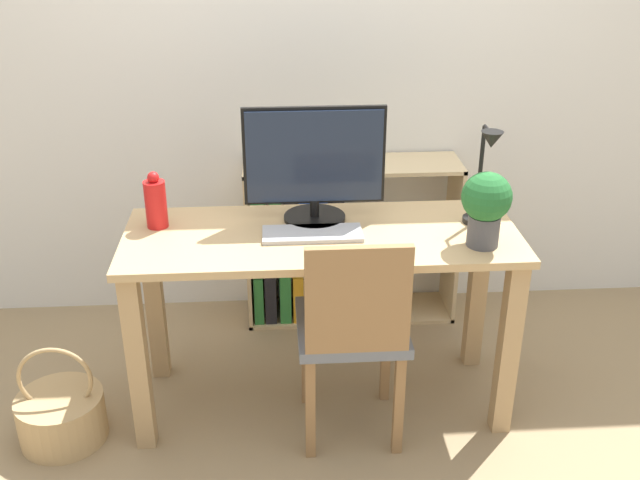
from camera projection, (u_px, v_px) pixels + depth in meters
name	position (u px, v px, depth m)	size (l,w,h in m)	color
ground_plane	(322.00, 398.00, 3.11)	(10.00, 10.00, 0.00)	#997F5B
wall_back	(309.00, 42.00, 3.32)	(8.00, 0.05, 2.60)	silver
desk	(322.00, 270.00, 2.85)	(1.48, 0.56, 0.76)	tan
monitor	(314.00, 162.00, 2.80)	(0.53, 0.24, 0.45)	black
keyboard	(312.00, 234.00, 2.76)	(0.37, 0.15, 0.02)	#B2B2B7
vase	(156.00, 202.00, 2.80)	(0.08, 0.08, 0.22)	red
desk_lamp	(485.00, 168.00, 2.72)	(0.10, 0.19, 0.39)	black
potted_plant	(486.00, 204.00, 2.62)	(0.18, 0.18, 0.28)	#4C4C51
chair	(353.00, 328.00, 2.70)	(0.40, 0.40, 0.88)	slate
bookshelf	(314.00, 238.00, 3.55)	(1.00, 0.28, 0.79)	#D8BC8C
basket	(62.00, 415.00, 2.85)	(0.33, 0.33, 0.41)	tan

